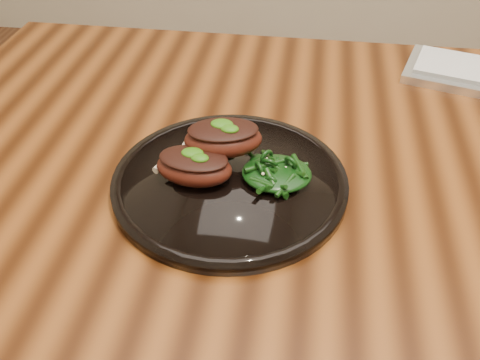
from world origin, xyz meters
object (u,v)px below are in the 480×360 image
desk (416,205)px  lamb_chop_front (194,166)px  plate (230,182)px  greens_heap (277,170)px

desk → lamb_chop_front: (-0.32, -0.11, 0.12)m
plate → greens_heap: (0.06, 0.01, 0.02)m
desk → greens_heap: bearing=-156.7°
plate → lamb_chop_front: lamb_chop_front is taller
desk → greens_heap: greens_heap is taller
desk → plate: 0.31m
desk → greens_heap: size_ratio=17.19×
greens_heap → lamb_chop_front: bearing=-171.2°
plate → lamb_chop_front: bearing=-166.5°
plate → greens_heap: greens_heap is taller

